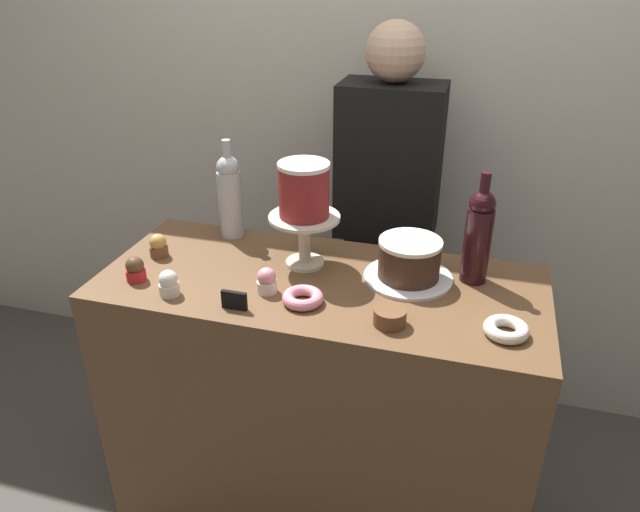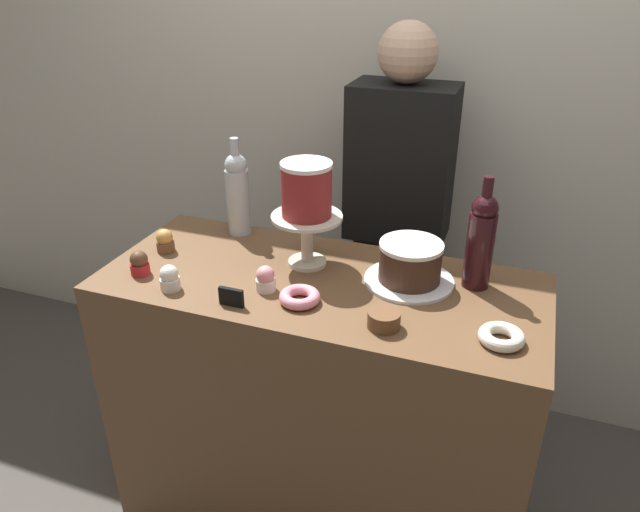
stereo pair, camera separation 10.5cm
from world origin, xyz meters
TOP-DOWN VIEW (x-y plane):
  - ground_plane at (0.00, 0.00)m, footprint 12.00×12.00m
  - back_wall at (0.00, 0.85)m, footprint 6.00×0.05m
  - display_counter at (0.00, 0.00)m, footprint 1.28×0.55m
  - cake_stand_pedestal at (-0.07, 0.08)m, footprint 0.21×0.21m
  - white_layer_cake at (-0.07, 0.08)m, footprint 0.15×0.15m
  - silver_serving_platter at (0.24, 0.08)m, footprint 0.26×0.26m
  - chocolate_round_cake at (0.24, 0.08)m, footprint 0.18×0.18m
  - wine_bottle_clear at (-0.37, 0.22)m, footprint 0.08×0.08m
  - wine_bottle_dark_red at (0.42, 0.13)m, footprint 0.08×0.08m
  - cupcake_caramel at (-0.52, 0.01)m, footprint 0.06×0.06m
  - cupcake_strawberry at (-0.12, -0.10)m, footprint 0.06×0.06m
  - cupcake_chocolate at (-0.51, -0.14)m, footprint 0.06×0.06m
  - cupcake_vanilla at (-0.38, -0.19)m, footprint 0.06×0.06m
  - donut_sugar at (0.52, -0.13)m, footprint 0.11×0.11m
  - donut_pink at (-0.01, -0.13)m, footprint 0.11×0.11m
  - cookie_stack at (0.23, -0.17)m, footprint 0.08×0.08m
  - price_sign_chalkboard at (-0.18, -0.21)m, footprint 0.07×0.01m
  - barista_figure at (0.09, 0.59)m, footprint 0.36×0.22m

SIDE VIEW (x-z plane):
  - ground_plane at x=0.00m, z-range 0.00..0.00m
  - display_counter at x=0.00m, z-range 0.00..0.95m
  - barista_figure at x=0.09m, z-range 0.04..1.64m
  - silver_serving_platter at x=0.24m, z-range 0.95..0.96m
  - donut_sugar at x=0.52m, z-range 0.95..0.98m
  - donut_pink at x=-0.01m, z-range 0.95..0.98m
  - cookie_stack at x=0.23m, z-range 0.95..0.99m
  - price_sign_chalkboard at x=-0.18m, z-range 0.95..1.00m
  - cupcake_caramel at x=-0.52m, z-range 0.95..1.02m
  - cupcake_strawberry at x=-0.12m, z-range 0.95..1.02m
  - cupcake_chocolate at x=-0.51m, z-range 0.95..1.02m
  - cupcake_vanilla at x=-0.38m, z-range 0.95..1.02m
  - chocolate_round_cake at x=0.24m, z-range 0.96..1.07m
  - cake_stand_pedestal at x=-0.07m, z-range 0.97..1.13m
  - wine_bottle_clear at x=-0.37m, z-range 0.93..1.25m
  - wine_bottle_dark_red at x=0.42m, z-range 0.93..1.25m
  - white_layer_cake at x=-0.07m, z-range 1.11..1.27m
  - back_wall at x=0.00m, z-range 0.00..2.60m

